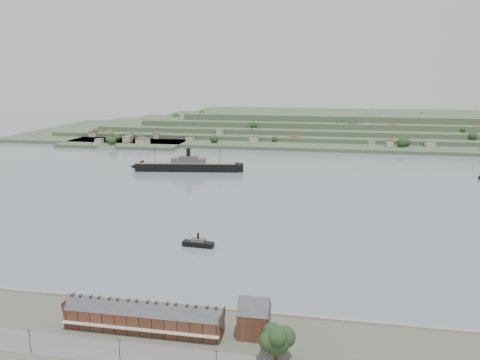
% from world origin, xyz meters
% --- Properties ---
extents(ground, '(1400.00, 1400.00, 0.00)m').
position_xyz_m(ground, '(0.00, 0.00, 0.00)').
color(ground, slate).
rests_on(ground, ground).
extents(terrace_row, '(55.60, 9.80, 11.07)m').
position_xyz_m(terrace_row, '(-10.00, -168.02, 6.84)').
color(terrace_row, '#4F2B1C').
rests_on(terrace_row, ground).
extents(gabled_building, '(10.40, 10.18, 14.09)m').
position_xyz_m(gabled_building, '(27.50, -164.00, 8.19)').
color(gabled_building, '#4F2B1C').
rests_on(gabled_building, ground).
extents(far_peninsula, '(760.00, 309.00, 30.00)m').
position_xyz_m(far_peninsula, '(27.91, 393.10, 11.88)').
color(far_peninsula, '#3B5337').
rests_on(far_peninsula, ground).
extents(steamship, '(104.96, 26.13, 25.24)m').
position_xyz_m(steamship, '(-78.90, 101.08, 4.66)').
color(steamship, black).
rests_on(steamship, ground).
extents(tugboat, '(16.69, 5.47, 7.40)m').
position_xyz_m(tugboat, '(-14.28, -83.01, 1.80)').
color(tugboat, black).
rests_on(tugboat, ground).
extents(ferry_west, '(17.17, 8.27, 6.21)m').
position_xyz_m(ferry_west, '(-227.54, 210.31, 1.50)').
color(ferry_west, black).
rests_on(ferry_west, ground).
extents(fig_tree, '(10.94, 9.47, 12.21)m').
position_xyz_m(fig_tree, '(36.60, -177.61, 9.45)').
color(fig_tree, '#3A271A').
rests_on(fig_tree, ground).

